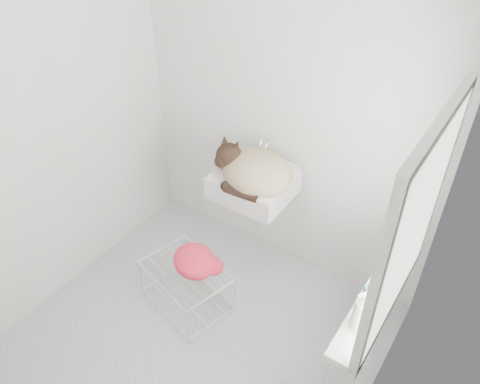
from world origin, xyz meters
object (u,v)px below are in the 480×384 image
Objects in this scene: bottle_a at (359,326)px; bottle_c at (386,278)px; cat at (254,171)px; bottle_b at (370,306)px; sink at (254,175)px; wire_rack at (187,288)px.

bottle_a reaches higher than bottle_c.
cat is 2.74× the size of bottle_a.
cat is at bearing 150.92° from bottle_b.
cat reaches higher than sink.
wire_rack is 1.43m from bottle_c.
wire_rack is at bearing -96.70° from cat.
sink is 1.30m from bottle_a.
sink is at bearing 150.39° from bottle_b.
wire_rack is 3.89× the size of bottle_c.
bottle_a is at bearing -90.00° from bottle_b.
cat is 3.20× the size of bottle_b.
wire_rack is at bearing -106.12° from sink.
wire_rack is (-0.17, -0.58, -0.70)m from sink.
bottle_b is at bearing -29.61° from sink.
bottle_b is at bearing -18.20° from cat.
sink is 0.92m from wire_rack.
bottle_b is (1.07, -0.61, 0.00)m from sink.
wire_rack is at bearing -171.35° from bottle_c.
bottle_c is at bearing 8.65° from wire_rack.
bottle_c is (1.07, -0.39, 0.00)m from sink.
bottle_b is 1.20× the size of bottle_c.
bottle_b is 0.22m from bottle_c.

